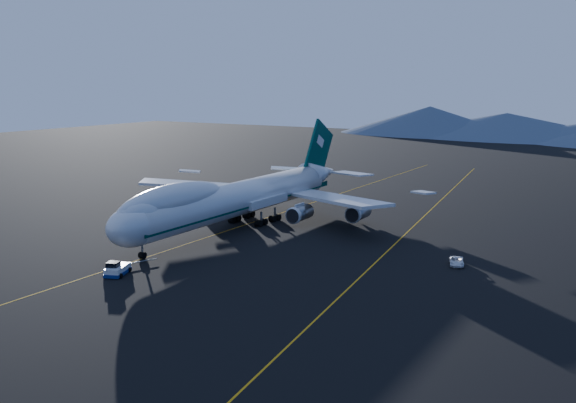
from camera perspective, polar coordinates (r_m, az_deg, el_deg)
The scene contains 6 objects.
ground at distance 124.83m, azimuth -4.37°, elevation -2.26°, with size 500.00×500.00×0.00m, color black.
taxiway_line_main at distance 124.82m, azimuth -4.37°, elevation -2.26°, with size 0.25×220.00×0.01m, color #D0900C.
taxiway_line_side at distance 119.65m, azimuth 10.29°, elevation -2.96°, with size 0.25×200.00×0.01m, color #D0900C.
boeing_747 at distance 123.69m, azimuth -4.40°, elevation 0.37°, with size 59.62×72.43×19.37m.
pushback_tug at distance 97.22m, azimuth -14.91°, elevation -5.94°, with size 3.88×5.21×2.04m.
service_van at distance 102.03m, azimuth 14.77°, elevation -5.16°, with size 2.04×4.42×1.23m, color white.
Camera 1 is at (70.75, -99.03, 27.72)m, focal length 40.00 mm.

